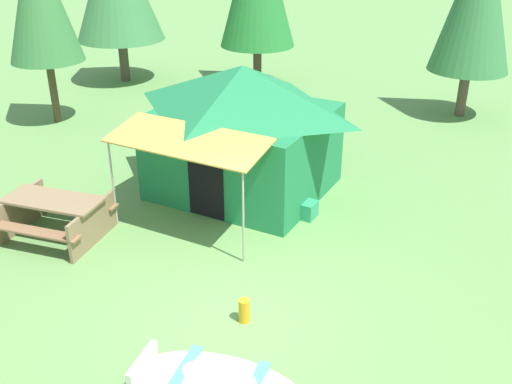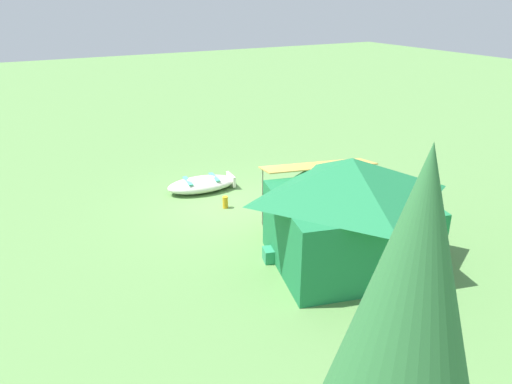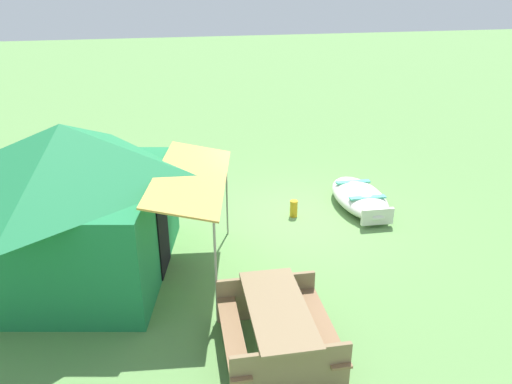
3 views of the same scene
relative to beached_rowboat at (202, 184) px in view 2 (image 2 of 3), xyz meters
The scene contains 6 objects.
ground_plane 1.67m from the beached_rowboat, 98.81° to the left, with size 80.00×80.00×0.00m, color #5D8C49.
beached_rowboat is the anchor object (origin of this frame).
canvas_cabin_tent 6.04m from the beached_rowboat, 102.02° to the left, with size 4.16×4.75×2.63m.
picnic_table 5.08m from the beached_rowboat, 142.20° to the left, with size 1.85×1.58×0.76m.
cooler_box 4.91m from the beached_rowboat, 87.71° to the left, with size 0.47×0.36×0.33m, color #2C9162.
fuel_can 1.58m from the beached_rowboat, 93.58° to the left, with size 0.16×0.16×0.37m, color orange.
Camera 2 is at (5.58, 11.83, 5.93)m, focal length 33.49 mm.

